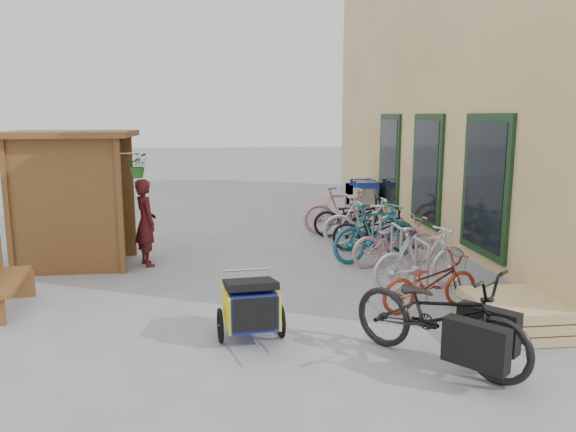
{
  "coord_description": "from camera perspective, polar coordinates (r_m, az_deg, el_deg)",
  "views": [
    {
      "loc": [
        -0.63,
        -7.71,
        2.67
      ],
      "look_at": [
        0.5,
        1.5,
        1.0
      ],
      "focal_mm": 35.0,
      "sensor_mm": 36.0,
      "label": 1
    }
  ],
  "objects": [
    {
      "name": "bike_2",
      "position": [
        10.24,
        10.8,
        -2.5
      ],
      "size": [
        1.8,
        0.97,
        0.9
      ],
      "primitive_type": "imported",
      "rotation": [
        0.0,
        0.0,
        1.8
      ],
      "color": "pink",
      "rests_on": "ground"
    },
    {
      "name": "child_trailer",
      "position": [
        6.83,
        -3.81,
        -8.9
      ],
      "size": [
        0.83,
        1.36,
        0.79
      ],
      "rotation": [
        0.0,
        0.0,
        0.09
      ],
      "color": "navy",
      "rests_on": "ground"
    },
    {
      "name": "person_kiosk",
      "position": [
        10.33,
        -14.26,
        -0.65
      ],
      "size": [
        0.58,
        0.68,
        1.56
      ],
      "primitive_type": "imported",
      "rotation": [
        0.0,
        0.0,
        2.0
      ],
      "color": "maroon",
      "rests_on": "ground"
    },
    {
      "name": "shopping_carts",
      "position": [
        14.78,
        7.3,
        2.15
      ],
      "size": [
        0.59,
        1.64,
        1.07
      ],
      "color": "silver",
      "rests_on": "ground"
    },
    {
      "name": "bike_4",
      "position": [
        11.18,
        8.85,
        -1.41
      ],
      "size": [
        1.78,
        1.0,
        0.89
      ],
      "primitive_type": "imported",
      "rotation": [
        0.0,
        0.0,
        1.31
      ],
      "color": "black",
      "rests_on": "ground"
    },
    {
      "name": "pallet_stack",
      "position": [
        7.69,
        21.94,
        -9.23
      ],
      "size": [
        1.0,
        1.2,
        0.4
      ],
      "color": "tan",
      "rests_on": "ground"
    },
    {
      "name": "bike_5",
      "position": [
        11.59,
        7.87,
        -0.56
      ],
      "size": [
        1.79,
        0.67,
        1.05
      ],
      "primitive_type": "imported",
      "rotation": [
        0.0,
        0.0,
        1.47
      ],
      "color": "silver",
      "rests_on": "ground"
    },
    {
      "name": "bike_3",
      "position": [
        10.45,
        8.91,
        -1.64
      ],
      "size": [
        1.89,
        1.09,
        1.1
      ],
      "primitive_type": "imported",
      "rotation": [
        0.0,
        0.0,
        1.91
      ],
      "color": "#1F6B7E",
      "rests_on": "ground"
    },
    {
      "name": "cargo_bike",
      "position": [
        6.33,
        15.26,
        -9.81
      ],
      "size": [
        1.88,
        2.08,
        1.1
      ],
      "rotation": [
        0.0,
        0.0,
        0.69
      ],
      "color": "black",
      "rests_on": "ground"
    },
    {
      "name": "building",
      "position": [
        14.16,
        23.83,
        12.69
      ],
      "size": [
        6.07,
        13.0,
        7.0
      ],
      "color": "#E2CC82",
      "rests_on": "ground"
    },
    {
      "name": "bike_1",
      "position": [
        8.85,
        13.44,
        -4.22
      ],
      "size": [
        1.76,
        0.86,
        1.02
      ],
      "primitive_type": "imported",
      "rotation": [
        0.0,
        0.0,
        1.81
      ],
      "color": "silver",
      "rests_on": "ground"
    },
    {
      "name": "bike_0",
      "position": [
        8.04,
        14.25,
        -6.54
      ],
      "size": [
        1.6,
        0.89,
        0.8
      ],
      "primitive_type": "imported",
      "rotation": [
        0.0,
        0.0,
        1.82
      ],
      "color": "maroon",
      "rests_on": "ground"
    },
    {
      "name": "bike_7",
      "position": [
        12.76,
        5.59,
        0.56
      ],
      "size": [
        1.82,
        0.53,
        1.09
      ],
      "primitive_type": "imported",
      "rotation": [
        0.0,
        0.0,
        1.58
      ],
      "color": "pink",
      "rests_on": "ground"
    },
    {
      "name": "kiosk",
      "position": [
        10.58,
        -21.48,
        3.43
      ],
      "size": [
        2.49,
        1.65,
        2.4
      ],
      "color": "brown",
      "rests_on": "ground"
    },
    {
      "name": "ground",
      "position": [
        8.19,
        -2.22,
        -8.85
      ],
      "size": [
        80.0,
        80.0,
        0.0
      ],
      "primitive_type": "plane",
      "color": "#949496"
    },
    {
      "name": "bike_6",
      "position": [
        12.4,
        6.72,
        -0.11
      ],
      "size": [
        1.86,
        0.94,
        0.93
      ],
      "primitive_type": "imported",
      "rotation": [
        0.0,
        0.0,
        1.39
      ],
      "color": "black",
      "rests_on": "ground"
    },
    {
      "name": "bike_rack",
      "position": [
        10.75,
        8.98,
        -1.49
      ],
      "size": [
        0.05,
        5.35,
        0.86
      ],
      "color": "#A5A8AD",
      "rests_on": "ground"
    }
  ]
}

